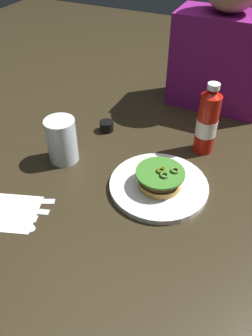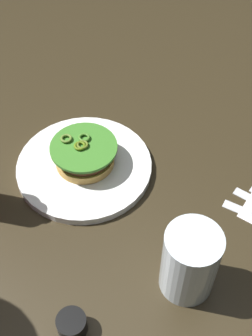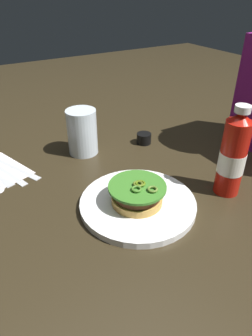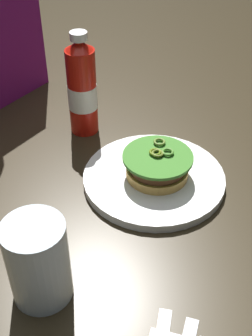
{
  "view_description": "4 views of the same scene",
  "coord_description": "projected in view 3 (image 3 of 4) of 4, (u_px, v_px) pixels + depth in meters",
  "views": [
    {
      "loc": [
        0.28,
        -0.66,
        0.63
      ],
      "look_at": [
        -0.01,
        -0.03,
        0.05
      ],
      "focal_mm": 35.94,
      "sensor_mm": 36.0,
      "label": 1
    },
    {
      "loc": [
        -0.43,
        0.25,
        0.68
      ],
      "look_at": [
        -0.01,
        -0.05,
        0.07
      ],
      "focal_mm": 47.36,
      "sensor_mm": 36.0,
      "label": 2
    },
    {
      "loc": [
        0.54,
        -0.32,
        0.45
      ],
      "look_at": [
        -0.01,
        0.0,
        0.05
      ],
      "focal_mm": 32.18,
      "sensor_mm": 36.0,
      "label": 3
    },
    {
      "loc": [
        -0.48,
        -0.35,
        0.55
      ],
      "look_at": [
        0.03,
        0.01,
        0.05
      ],
      "focal_mm": 47.59,
      "sensor_mm": 36.0,
      "label": 4
    }
  ],
  "objects": [
    {
      "name": "ground_plane",
      "position": [
        126.0,
        186.0,
        0.77
      ],
      "size": [
        3.0,
        3.0,
        0.0
      ],
      "primitive_type": "plane",
      "color": "#2D2416"
    },
    {
      "name": "dinner_plate",
      "position": [
        138.0,
        203.0,
        0.7
      ],
      "size": [
        0.27,
        0.27,
        0.02
      ],
      "primitive_type": "cylinder",
      "color": "white",
      "rests_on": "ground_plane"
    },
    {
      "name": "burger_sandwich",
      "position": [
        137.0,
        194.0,
        0.67
      ],
      "size": [
        0.13,
        0.13,
        0.05
      ],
      "color": "gold",
      "rests_on": "dinner_plate"
    },
    {
      "name": "ketchup_bottle",
      "position": [
        233.0,
        156.0,
        0.7
      ],
      "size": [
        0.06,
        0.06,
        0.22
      ],
      "color": "#B5150C",
      "rests_on": "ground_plane"
    },
    {
      "name": "water_glass",
      "position": [
        82.0,
        132.0,
        0.88
      ],
      "size": [
        0.09,
        0.09,
        0.13
      ],
      "primitive_type": "cylinder",
      "color": "silver",
      "rests_on": "ground_plane"
    },
    {
      "name": "condiment_cup",
      "position": [
        144.0,
        138.0,
        0.96
      ],
      "size": [
        0.05,
        0.05,
        0.03
      ],
      "primitive_type": "cylinder",
      "color": "black",
      "rests_on": "ground_plane"
    },
    {
      "name": "steak_knife",
      "position": [
        6.0,
        171.0,
        0.82
      ],
      "size": [
        0.2,
        0.08,
        0.0
      ],
      "color": "silver",
      "rests_on": "napkin"
    },
    {
      "name": "butter_knife",
      "position": [
        15.0,
        167.0,
        0.84
      ],
      "size": [
        0.21,
        0.1,
        0.0
      ],
      "color": "silver",
      "rests_on": "napkin"
    }
  ]
}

